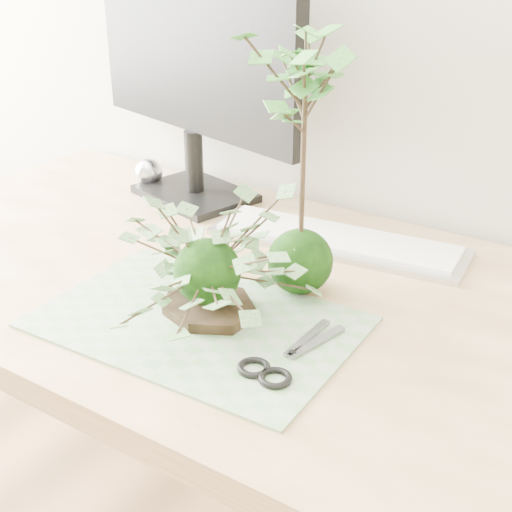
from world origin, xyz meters
name	(u,v)px	position (x,y,z in m)	size (l,w,h in m)	color
desk	(304,352)	(0.03, 1.23, 0.65)	(1.60, 0.70, 0.74)	#D5B284
cutting_mat	(197,322)	(-0.07, 1.09, 0.74)	(0.42, 0.28, 0.00)	#6C9B63
stone_dish	(209,306)	(-0.07, 1.12, 0.75)	(0.15, 0.15, 0.01)	black
ivy_kokedama	(206,242)	(-0.07, 1.12, 0.85)	(0.27, 0.27, 0.18)	black
maple_kokedama	(305,102)	(0.00, 1.25, 1.02)	(0.27, 0.27, 0.40)	black
keyboard	(337,240)	(-0.03, 1.43, 0.75)	(0.44, 0.18, 0.02)	#B3B3B3
monitor	(193,52)	(-0.36, 1.48, 1.02)	(0.53, 0.21, 0.48)	black
foil_ball	(149,172)	(-0.48, 1.47, 0.77)	(0.06, 0.06, 0.06)	silver
scissors	(278,366)	(0.08, 1.06, 0.75)	(0.08, 0.17, 0.01)	gray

